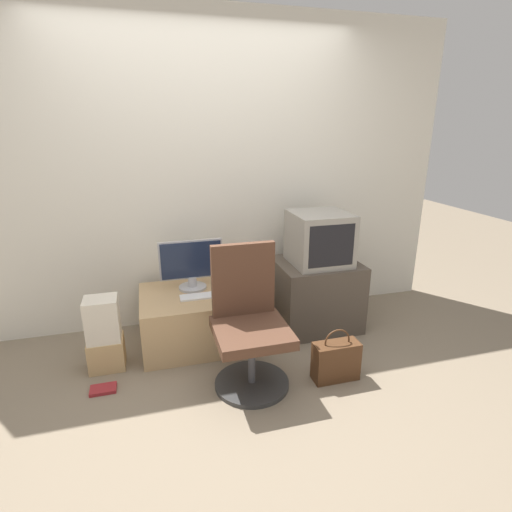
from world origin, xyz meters
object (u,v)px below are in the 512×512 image
Objects in this scene: crt_tv at (320,238)px; cardboard_box_lower at (107,353)px; keyboard at (199,296)px; office_chair at (249,327)px; mouse at (225,292)px; book at (103,389)px; main_monitor at (191,265)px; handbag at (336,360)px.

crt_tv reaches higher than cardboard_box_lower.
keyboard is 0.31× the size of office_chair.
office_chair is (0.26, -0.55, -0.03)m from keyboard.
keyboard is 0.64× the size of crt_tv.
mouse is at bearing 7.79° from cardboard_box_lower.
mouse reaches higher than book.
main_monitor is 2.99× the size of book.
book is at bearing 171.79° from office_chair.
cardboard_box_lower is (-0.71, -0.11, -0.32)m from keyboard.
main_monitor is 1.11m from book.
handbag is at bearing -39.55° from keyboard.
office_chair is at bearing -8.21° from book.
office_chair reaches higher than keyboard.
book is (-0.98, 0.14, -0.40)m from office_chair.
main_monitor is 0.53× the size of office_chair.
keyboard is at bearing 8.96° from cardboard_box_lower.
crt_tv is at bearing 14.93° from book.
keyboard is at bearing 29.24° from book.
cardboard_box_lower is 1.66m from handbag.
office_chair is 2.46× the size of handbag.
main_monitor reaches higher than handbag.
main_monitor is 0.35m from mouse.
book is (-0.70, -0.60, -0.62)m from main_monitor.
mouse is 1.11m from book.
cardboard_box_lower is 0.31m from book.
main_monitor is 1.09× the size of crt_tv.
office_chair is 1.10m from cardboard_box_lower.
crt_tv is 1.03m from handbag.
keyboard is at bearing 140.45° from handbag.
book is (-1.75, -0.47, -0.80)m from crt_tv.
cardboard_box_lower is at bearing 155.83° from office_chair.
mouse is 0.07× the size of office_chair.
mouse is at bearing 94.85° from office_chair.
crt_tv is 1.87× the size of cardboard_box_lower.
handbag reaches higher than cardboard_box_lower.
keyboard reaches higher than cardboard_box_lower.
crt_tv reaches higher than office_chair.
crt_tv is 1.88m from cardboard_box_lower.
book is (-0.94, -0.42, -0.43)m from mouse.
handbag is (0.59, -0.15, -0.26)m from office_chair.
main_monitor is 1.08m from crt_tv.
office_chair is 5.60× the size of book.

